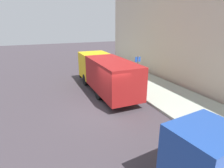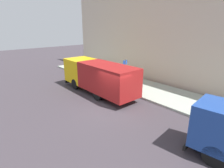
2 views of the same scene
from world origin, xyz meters
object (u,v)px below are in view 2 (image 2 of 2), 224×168
at_px(pedestrian_walking, 104,70).
at_px(traffic_cone_orange, 91,74).
at_px(large_utility_truck, 98,76).
at_px(street_sign_post, 125,72).

xyz_separation_m(pedestrian_walking, traffic_cone_orange, (-0.93, 1.24, -0.58)).
xyz_separation_m(large_utility_truck, pedestrian_walking, (2.90, 2.82, -0.46)).
xyz_separation_m(large_utility_truck, traffic_cone_orange, (1.97, 4.06, -1.04)).
distance_m(large_utility_truck, pedestrian_walking, 4.07).
relative_size(traffic_cone_orange, street_sign_post, 0.25).
height_order(pedestrian_walking, street_sign_post, street_sign_post).
bearing_deg(pedestrian_walking, street_sign_post, 149.38).
bearing_deg(street_sign_post, traffic_cone_orange, 91.87).
bearing_deg(street_sign_post, large_utility_truck, 152.59).
height_order(large_utility_truck, traffic_cone_orange, large_utility_truck).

